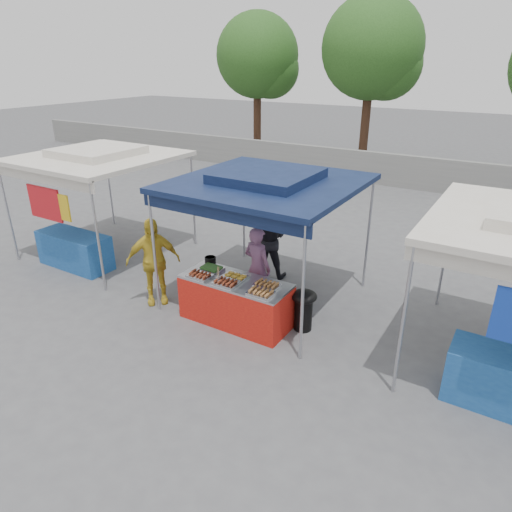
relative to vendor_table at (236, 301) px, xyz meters
The scene contains 22 objects.
ground_plane 0.44m from the vendor_table, 90.00° to the left, with size 80.00×80.00×0.00m, color #515153.
back_wall 11.10m from the vendor_table, 90.00° to the left, with size 40.00×0.25×1.20m, color slate.
main_canopy 2.22m from the vendor_table, 90.00° to the left, with size 3.20×3.20×2.57m.
neighbor_stall_left 4.70m from the vendor_table, behind, with size 3.20×3.20×2.57m.
tree_0 15.83m from the vendor_table, 119.33° to the left, with size 3.74×3.73×6.40m.
tree_1 13.98m from the vendor_table, 99.19° to the left, with size 3.95×3.95×6.79m.
vendor_table is the anchor object (origin of this frame).
food_tray_fl 0.79m from the vendor_table, 158.19° to the right, with size 0.42×0.30×0.07m.
food_tray_fm 0.52m from the vendor_table, 96.37° to the right, with size 0.42×0.30×0.07m.
food_tray_fr 0.84m from the vendor_table, 19.80° to the right, with size 0.42×0.30×0.07m.
food_tray_bl 0.76m from the vendor_table, behind, with size 0.42×0.30×0.07m.
food_tray_bm 0.46m from the vendor_table, 116.19° to the left, with size 0.42×0.30×0.07m.
food_tray_br 0.77m from the vendor_table, ahead, with size 0.42×0.30×0.07m.
cooking_pot 1.01m from the vendor_table, 156.31° to the left, with size 0.21×0.21×0.12m, color black.
skewer_cup 0.57m from the vendor_table, 130.17° to the right, with size 0.09×0.09×0.11m, color #A9A9B0.
wok_burner 1.22m from the vendor_table, 19.92° to the left, with size 0.45×0.45×0.77m.
crate_left 0.84m from the vendor_table, 118.43° to the left, with size 0.49×0.34×0.29m, color navy.
crate_right 0.77m from the vendor_table, 51.97° to the left, with size 0.45×0.32×0.27m, color navy.
crate_stacked 0.72m from the vendor_table, 51.97° to the left, with size 0.44×0.31×0.26m, color navy.
vendor_woman 0.83m from the vendor_table, 89.20° to the left, with size 0.59×0.39×1.61m, color #7C4E72.
helper_man 2.08m from the vendor_table, 103.61° to the left, with size 0.84×0.66×1.73m, color black.
customer_person 1.83m from the vendor_table, behind, with size 1.02×0.42×1.74m, color gold.
Camera 1 is at (4.07, -6.04, 4.44)m, focal length 32.00 mm.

